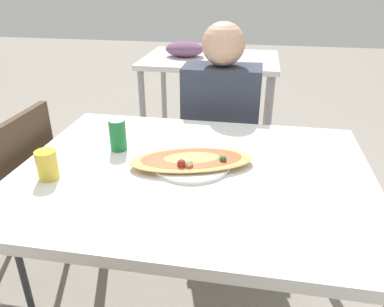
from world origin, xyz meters
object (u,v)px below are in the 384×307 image
chair_far_seated (222,142)px  chair_side_left (12,196)px  pizza_main (192,161)px  drink_glass (47,165)px  soda_can (118,135)px  person_seated (221,117)px  dining_table (193,186)px

chair_far_seated → chair_side_left: same height
pizza_main → drink_glass: (-0.47, -0.18, 0.03)m
chair_far_seated → pizza_main: bearing=87.4°
soda_can → drink_glass: soda_can is taller
chair_far_seated → person_seated: bearing=90.0°
chair_far_seated → chair_side_left: size_ratio=1.00×
chair_far_seated → soda_can: 0.84m
soda_can → pizza_main: bearing=-15.6°
chair_side_left → drink_glass: size_ratio=8.74×
person_seated → soda_can: 0.69m
drink_glass → person_seated: bearing=59.4°
chair_side_left → pizza_main: 0.86m
person_seated → pizza_main: 0.68m
pizza_main → person_seated: bearing=86.9°
chair_side_left → person_seated: (0.85, 0.63, 0.20)m
dining_table → person_seated: bearing=87.9°
chair_far_seated → dining_table: bearing=88.2°
chair_side_left → person_seated: bearing=-53.2°
chair_far_seated → chair_side_left: 1.13m
dining_table → drink_glass: bearing=-163.0°
person_seated → pizza_main: bearing=86.9°
chair_far_seated → person_seated: size_ratio=0.75×
drink_glass → pizza_main: bearing=20.5°
dining_table → chair_side_left: size_ratio=1.42×
drink_glass → chair_side_left: bearing=148.0°
pizza_main → chair_far_seated: bearing=87.4°
chair_side_left → soda_can: size_ratio=7.16×
chair_far_seated → drink_glass: (-0.50, -0.96, 0.30)m
soda_can → drink_glass: bearing=-120.9°
person_seated → chair_far_seated: bearing=-90.0°
pizza_main → soda_can: soda_can is taller
chair_far_seated → person_seated: 0.23m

